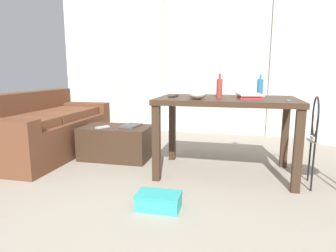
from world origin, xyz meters
The scene contains 16 objects.
ground_plane centered at (0.00, 1.32, 0.00)m, with size 8.26×8.26×0.00m, color gray.
wall_back centered at (0.00, 3.44, 1.35)m, with size 5.42×0.10×2.70m, color silver.
curtains centered at (0.00, 3.36, 1.20)m, with size 3.85×0.03×2.41m.
couch centered at (-1.95, 1.62, 0.31)m, with size 0.85×1.81×0.77m.
coffee_table centered at (-1.02, 1.63, 0.19)m, with size 0.81×0.49×0.39m.
craft_table centered at (0.26, 1.39, 0.67)m, with size 1.34×0.81×0.77m.
wire_chair centered at (1.10, 1.21, 0.51)m, with size 0.36×0.38×0.82m.
bottle_near centered at (0.19, 1.37, 0.87)m, with size 0.06×0.06×0.23m.
bottle_far centered at (0.59, 1.66, 0.87)m, with size 0.06×0.06×0.22m.
bowl centered at (0.00, 1.17, 0.82)m, with size 0.17×0.17×0.10m, color beige.
book_stack centered at (0.48, 1.38, 0.80)m, with size 0.26×0.30×0.04m.
tv_remote_on_table centered at (-0.26, 1.32, 0.78)m, with size 0.04×0.16×0.02m, color #232326.
scissors centered at (0.80, 1.17, 0.78)m, with size 0.04×0.11×0.00m.
tv_remote_primary centered at (-1.13, 1.51, 0.40)m, with size 0.05×0.17×0.02m, color #B7B7B2.
magazine centered at (-0.85, 1.69, 0.40)m, with size 0.18×0.27×0.02m, color #4C4C51.
shoebox centered at (-0.19, 0.46, 0.06)m, with size 0.33×0.20×0.12m.
Camera 1 is at (0.35, -1.54, 1.03)m, focal length 31.32 mm.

